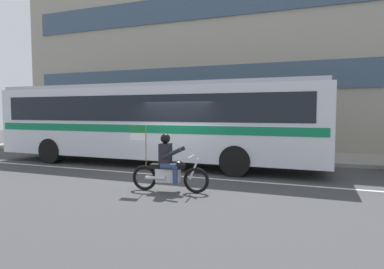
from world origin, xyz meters
name	(u,v)px	position (x,y,z in m)	size (l,w,h in m)	color
ground_plane	(177,172)	(0.00, 0.00, 0.00)	(60.00, 60.00, 0.00)	#3D3D3F
sidewalk_curb	(218,153)	(0.00, 5.10, 0.07)	(28.00, 3.80, 0.15)	gray
lane_center_stripe	(170,175)	(0.00, -0.60, 0.00)	(26.60, 0.14, 0.01)	silver
office_building_facade	(230,47)	(0.00, 7.39, 5.71)	(28.00, 0.89, 11.40)	gray
transit_bus	(152,118)	(-1.60, 1.19, 1.88)	(13.41, 2.65, 3.22)	silver
motorcycle_with_rider	(169,167)	(0.90, -2.64, 0.67)	(2.18, 0.68, 1.78)	black
fire_hydrant	(114,143)	(-5.17, 3.74, 0.52)	(0.22, 0.30, 0.75)	#4C8C3F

